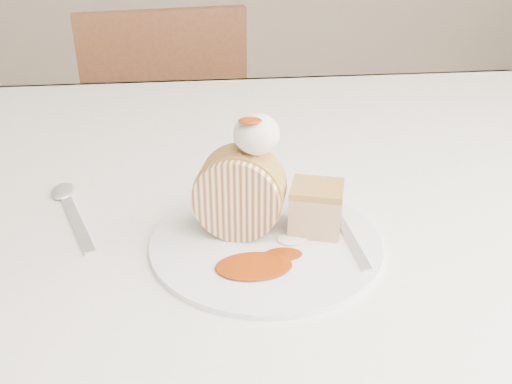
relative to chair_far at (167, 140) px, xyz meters
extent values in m
cube|color=white|center=(0.16, -0.77, 0.24)|extent=(1.40, 0.90, 0.04)
cube|color=white|center=(0.16, -0.33, 0.12)|extent=(1.40, 0.01, 0.28)
cylinder|color=brown|center=(0.78, -0.40, -0.13)|extent=(0.06, 0.06, 0.71)
cube|color=brown|center=(-0.01, 0.08, -0.07)|extent=(0.46, 0.46, 0.04)
cube|color=brown|center=(0.02, -0.10, 0.16)|extent=(0.40, 0.10, 0.42)
cylinder|color=brown|center=(0.13, 0.28, -0.29)|extent=(0.03, 0.03, 0.39)
cylinder|color=brown|center=(-0.21, 0.23, -0.29)|extent=(0.03, 0.03, 0.39)
cylinder|color=brown|center=(0.18, -0.06, -0.29)|extent=(0.03, 0.03, 0.39)
cylinder|color=brown|center=(-0.16, -0.12, -0.29)|extent=(0.03, 0.03, 0.39)
cylinder|color=white|center=(0.15, -0.96, 0.27)|extent=(0.32, 0.32, 0.01)
cylinder|color=#FFE1B1|center=(0.13, -0.94, 0.32)|extent=(0.10, 0.07, 0.09)
cube|color=#B98446|center=(0.21, -0.94, 0.29)|extent=(0.07, 0.07, 0.05)
ellipsoid|color=white|center=(0.15, -0.94, 0.38)|extent=(0.05, 0.05, 0.04)
ellipsoid|color=#892C05|center=(0.14, -0.95, 0.41)|extent=(0.02, 0.02, 0.01)
cube|color=silver|center=(0.25, -0.98, 0.27)|extent=(0.03, 0.15, 0.00)
cube|color=silver|center=(-0.06, -0.89, 0.27)|extent=(0.08, 0.17, 0.00)
camera|label=1|loc=(0.09, -1.48, 0.61)|focal=40.00mm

